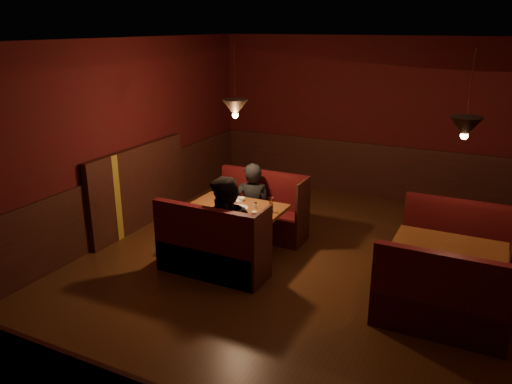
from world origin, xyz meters
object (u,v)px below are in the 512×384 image
at_px(main_table, 237,217).
at_px(diner_a, 252,190).
at_px(main_bench_far, 262,215).
at_px(second_table, 447,260).
at_px(second_bench_far, 454,252).
at_px(main_bench_near, 211,253).
at_px(second_bench_near, 440,307).
at_px(diner_b, 227,214).

height_order(main_table, diner_a, diner_a).
relative_size(main_bench_far, second_table, 1.17).
height_order(second_table, second_bench_far, second_bench_far).
xyz_separation_m(main_bench_far, main_bench_near, (0.00, -1.48, 0.00)).
xyz_separation_m(second_bench_far, diner_a, (-2.85, -0.10, 0.45)).
height_order(main_table, main_bench_near, main_bench_near).
distance_m(main_table, second_table, 2.76).
xyz_separation_m(second_table, second_bench_near, (0.03, -0.73, -0.20)).
height_order(main_table, second_table, main_table).
distance_m(main_bench_near, second_table, 2.84).
xyz_separation_m(main_bench_near, second_bench_near, (2.77, -0.04, -0.00)).
bearing_deg(second_bench_far, main_bench_near, -152.84).
xyz_separation_m(main_bench_near, diner_a, (-0.08, 1.32, 0.45)).
bearing_deg(diner_b, main_bench_far, 104.27).
distance_m(second_bench_far, second_bench_near, 1.46).
bearing_deg(second_bench_near, main_table, 164.34).
relative_size(main_table, diner_a, 0.86).
bearing_deg(diner_a, main_table, 76.76).
bearing_deg(main_bench_near, main_bench_far, 90.00).
bearing_deg(second_bench_far, second_bench_near, -90.00).
xyz_separation_m(main_bench_near, second_table, (2.75, 0.69, 0.20)).
distance_m(main_bench_far, main_bench_near, 1.48).
relative_size(second_bench_near, diner_b, 0.83).
bearing_deg(main_bench_near, main_table, 91.19).
height_order(main_table, diner_b, diner_b).
relative_size(second_table, diner_b, 0.75).
xyz_separation_m(second_bench_far, second_bench_near, (0.00, -1.46, 0.00)).
bearing_deg(second_bench_far, diner_a, -177.99).
bearing_deg(diner_b, second_bench_far, 33.57).
bearing_deg(main_table, second_bench_near, -15.66).
relative_size(main_bench_near, second_bench_far, 1.06).
relative_size(main_bench_near, diner_b, 0.88).
relative_size(second_bench_near, diner_a, 0.89).
distance_m(main_bench_near, second_bench_far, 3.12).
height_order(main_bench_near, second_bench_far, main_bench_near).
relative_size(main_bench_near, second_table, 1.17).
bearing_deg(second_bench_near, main_bench_far, 151.25).
xyz_separation_m(main_table, diner_a, (-0.06, 0.58, 0.22)).
distance_m(second_table, diner_b, 2.66).
bearing_deg(second_table, second_bench_near, -87.80).
xyz_separation_m(main_table, second_table, (2.76, -0.05, -0.03)).
bearing_deg(second_bench_far, main_table, -166.28).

